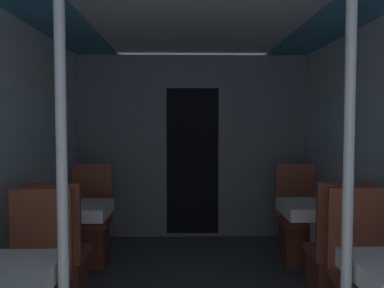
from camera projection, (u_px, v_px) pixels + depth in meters
name	position (u px, v px, depth m)	size (l,w,h in m)	color
wall_left	(1.00, 161.00, 3.08)	(0.05, 6.33, 2.25)	silver
ceiling_panel	(199.00, 2.00, 3.04)	(2.86, 6.33, 0.07)	silver
bulkhead_far	(192.00, 147.00, 5.31)	(2.81, 0.09, 2.25)	slate
support_pole_left_0	(62.00, 185.00, 2.14)	(0.06, 0.06, 2.25)	silver
dining_table_left_1	(76.00, 215.00, 3.77)	(0.58, 0.58, 0.72)	#4C4C51
chair_left_near_1	(59.00, 271.00, 3.26)	(0.41, 0.41, 1.00)	brown
chair_left_far_1	(90.00, 234.00, 4.32)	(0.41, 0.41, 1.00)	brown
support_pole_right_0	(348.00, 185.00, 2.17)	(0.06, 0.06, 2.25)	silver
dining_table_right_1	(315.00, 214.00, 3.81)	(0.58, 0.58, 0.72)	#4C4C51
chair_right_near_1	(335.00, 269.00, 3.30)	(0.41, 0.41, 1.00)	brown
chair_right_far_1	(299.00, 233.00, 4.36)	(0.41, 0.41, 1.00)	brown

